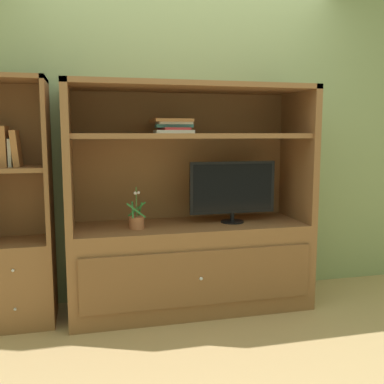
% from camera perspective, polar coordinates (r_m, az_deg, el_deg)
% --- Properties ---
extents(ground_plane, '(8.00, 8.00, 0.00)m').
position_cam_1_polar(ground_plane, '(3.13, 1.60, -17.45)').
color(ground_plane, tan).
extents(painted_rear_wall, '(6.00, 0.10, 2.80)m').
position_cam_1_polar(painted_rear_wall, '(3.56, -1.55, 8.85)').
color(painted_rear_wall, '#8C9E6B').
rests_on(painted_rear_wall, ground_plane).
extents(media_console, '(1.80, 0.62, 1.68)m').
position_cam_1_polar(media_console, '(3.33, -0.24, -6.46)').
color(media_console, brown).
rests_on(media_console, ground_plane).
extents(tv_monitor, '(0.67, 0.18, 0.47)m').
position_cam_1_polar(tv_monitor, '(3.31, 5.37, 0.35)').
color(tv_monitor, black).
rests_on(tv_monitor, media_console).
extents(potted_plant, '(0.14, 0.11, 0.30)m').
position_cam_1_polar(potted_plant, '(3.14, -7.28, -3.85)').
color(potted_plant, '#B26642').
rests_on(potted_plant, media_console).
extents(magazine_stack, '(0.30, 0.33, 0.10)m').
position_cam_1_polar(magazine_stack, '(3.19, -2.54, 8.66)').
color(magazine_stack, silver).
rests_on(magazine_stack, media_console).
extents(bookshelf_tall, '(0.49, 0.40, 1.70)m').
position_cam_1_polar(bookshelf_tall, '(3.27, -22.04, -6.54)').
color(bookshelf_tall, brown).
rests_on(bookshelf_tall, ground_plane).
extents(upright_book_row, '(0.24, 0.18, 0.27)m').
position_cam_1_polar(upright_book_row, '(3.18, -23.66, 5.10)').
color(upright_book_row, silver).
rests_on(upright_book_row, bookshelf_tall).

